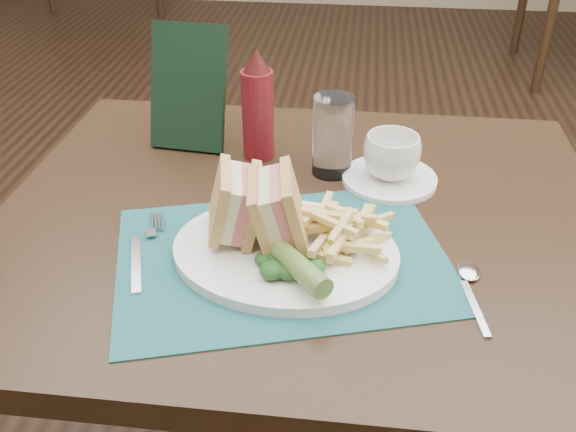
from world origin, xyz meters
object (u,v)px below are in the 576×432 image
(table_main, at_px, (299,387))
(coffee_cup, at_px, (392,156))
(ketchup_bottle, at_px, (258,105))
(saucer, at_px, (389,179))
(sandwich_half_a, at_px, (220,204))
(drinking_glass, at_px, (333,136))
(check_presenter, at_px, (188,87))
(placemat, at_px, (283,258))
(sandwich_half_b, at_px, (262,210))
(plate, at_px, (285,252))

(table_main, height_order, coffee_cup, coffee_cup)
(ketchup_bottle, bearing_deg, saucer, -16.11)
(sandwich_half_a, xyz_separation_m, coffee_cup, (0.23, 0.20, -0.02))
(drinking_glass, relative_size, check_presenter, 0.61)
(ketchup_bottle, relative_size, check_presenter, 0.88)
(placemat, height_order, drinking_glass, drinking_glass)
(coffee_cup, bearing_deg, placemat, -122.63)
(sandwich_half_a, bearing_deg, sandwich_half_b, -23.57)
(coffee_cup, bearing_deg, sandwich_half_a, -138.69)
(placemat, bearing_deg, ketchup_bottle, 105.07)
(ketchup_bottle, bearing_deg, table_main, -61.87)
(plate, bearing_deg, table_main, 90.20)
(placemat, relative_size, coffee_cup, 4.84)
(plate, relative_size, check_presenter, 1.42)
(placemat, xyz_separation_m, drinking_glass, (0.05, 0.24, 0.06))
(saucer, bearing_deg, check_presenter, 163.81)
(plate, distance_m, coffee_cup, 0.26)
(plate, height_order, sandwich_half_a, sandwich_half_a)
(drinking_glass, bearing_deg, coffee_cup, -12.51)
(plate, xyz_separation_m, saucer, (0.14, 0.22, -0.00))
(placemat, bearing_deg, check_presenter, 121.92)
(sandwich_half_b, distance_m, coffee_cup, 0.27)
(table_main, relative_size, check_presenter, 4.25)
(placemat, distance_m, ketchup_bottle, 0.31)
(ketchup_bottle, distance_m, check_presenter, 0.13)
(saucer, bearing_deg, coffee_cup, 0.00)
(sandwich_half_a, bearing_deg, placemat, -26.41)
(sandwich_half_a, xyz_separation_m, check_presenter, (-0.12, 0.30, 0.04))
(placemat, distance_m, plate, 0.01)
(saucer, height_order, check_presenter, check_presenter)
(sandwich_half_b, xyz_separation_m, coffee_cup, (0.17, 0.21, -0.02))
(drinking_glass, bearing_deg, ketchup_bottle, 161.29)
(table_main, height_order, ketchup_bottle, ketchup_bottle)
(sandwich_half_b, height_order, saucer, sandwich_half_b)
(plate, distance_m, sandwich_half_a, 0.11)
(saucer, relative_size, check_presenter, 0.71)
(placemat, bearing_deg, sandwich_half_a, 165.57)
(saucer, bearing_deg, plate, -122.29)
(sandwich_half_a, distance_m, check_presenter, 0.32)
(table_main, xyz_separation_m, coffee_cup, (0.13, 0.11, 0.42))
(sandwich_half_a, xyz_separation_m, ketchup_bottle, (0.01, 0.26, 0.03))
(plate, bearing_deg, saucer, 62.88)
(coffee_cup, height_order, check_presenter, check_presenter)
(sandwich_half_a, xyz_separation_m, drinking_glass, (0.13, 0.22, -0.00))
(sandwich_half_a, bearing_deg, saucer, 29.33)
(sandwich_half_a, relative_size, drinking_glass, 0.74)
(sandwich_half_a, relative_size, ketchup_bottle, 0.52)
(sandwich_half_b, xyz_separation_m, saucer, (0.17, 0.21, -0.06))
(drinking_glass, bearing_deg, placemat, -101.38)
(table_main, height_order, plate, plate)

